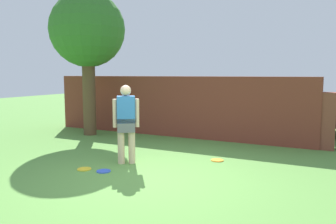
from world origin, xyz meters
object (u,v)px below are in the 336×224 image
Objects in this scene: frisbee_yellow at (84,169)px; tree at (87,32)px; frisbee_blue at (104,171)px; person at (126,120)px; frisbee_orange at (217,160)px.

tree is at bearing 127.84° from frisbee_yellow.
frisbee_blue is at bearing -46.97° from tree.
frisbee_yellow is at bearing -172.59° from frisbee_blue.
frisbee_blue is (-0.06, -0.70, -0.89)m from person.
person reaches higher than frisbee_blue.
frisbee_orange is 2.42m from frisbee_blue.
person is 6.00× the size of frisbee_blue.
tree is at bearing 133.03° from frisbee_blue.
person is 6.00× the size of frisbee_yellow.
frisbee_blue is at bearing -134.20° from frisbee_orange.
frisbee_orange is (1.62, 1.03, -0.89)m from person.
frisbee_yellow is at bearing 23.49° from person.
person is 1.13m from frisbee_blue.
person reaches higher than frisbee_orange.
frisbee_blue is at bearing 7.41° from frisbee_yellow.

